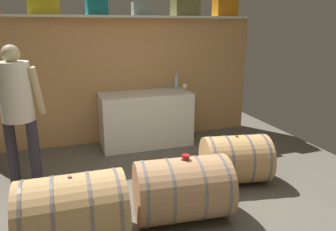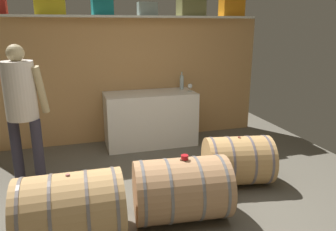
{
  "view_description": "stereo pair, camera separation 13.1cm",
  "coord_description": "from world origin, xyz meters",
  "px_view_note": "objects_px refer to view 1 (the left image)",
  "views": [
    {
      "loc": [
        -0.98,
        -2.75,
        1.92
      ],
      "look_at": [
        0.06,
        0.29,
        1.02
      ],
      "focal_mm": 34.64,
      "sensor_mm": 36.0,
      "label": 1
    },
    {
      "loc": [
        -0.86,
        -2.79,
        1.92
      ],
      "look_at": [
        0.06,
        0.29,
        1.02
      ],
      "focal_mm": 34.64,
      "sensor_mm": 36.0,
      "label": 2
    }
  ],
  "objects_px": {
    "wine_glass": "(185,86)",
    "wine_barrel_flank": "(73,211)",
    "toolcase_olive": "(185,7)",
    "wine_barrel_near": "(182,189)",
    "wine_barrel_far": "(235,159)",
    "work_cabinet": "(146,119)",
    "toolcase_yellow": "(43,3)",
    "winemaker_pouring": "(17,102)",
    "tasting_cup": "(186,157)",
    "toolcase_grey": "(142,9)",
    "toolcase_orange": "(225,7)",
    "wine_bottle_clear": "(176,81)",
    "toolcase_teal": "(96,4)"
  },
  "relations": [
    {
      "from": "work_cabinet",
      "to": "winemaker_pouring",
      "type": "bearing_deg",
      "value": -152.85
    },
    {
      "from": "work_cabinet",
      "to": "wine_barrel_flank",
      "type": "bearing_deg",
      "value": -119.31
    },
    {
      "from": "wine_bottle_clear",
      "to": "winemaker_pouring",
      "type": "bearing_deg",
      "value": -155.78
    },
    {
      "from": "winemaker_pouring",
      "to": "wine_glass",
      "type": "bearing_deg",
      "value": 49.89
    },
    {
      "from": "wine_barrel_near",
      "to": "tasting_cup",
      "type": "bearing_deg",
      "value": 5.72
    },
    {
      "from": "toolcase_grey",
      "to": "wine_glass",
      "type": "xyz_separation_m",
      "value": [
        0.62,
        -0.31,
        -1.21
      ]
    },
    {
      "from": "toolcase_olive",
      "to": "wine_barrel_near",
      "type": "relative_size",
      "value": 0.43
    },
    {
      "from": "wine_glass",
      "to": "work_cabinet",
      "type": "bearing_deg",
      "value": 173.67
    },
    {
      "from": "toolcase_orange",
      "to": "wine_barrel_near",
      "type": "height_order",
      "value": "toolcase_orange"
    },
    {
      "from": "toolcase_teal",
      "to": "toolcase_grey",
      "type": "bearing_deg",
      "value": -4.45
    },
    {
      "from": "wine_barrel_near",
      "to": "winemaker_pouring",
      "type": "distance_m",
      "value": 2.16
    },
    {
      "from": "wine_glass",
      "to": "toolcase_orange",
      "type": "bearing_deg",
      "value": 20.09
    },
    {
      "from": "wine_barrel_near",
      "to": "toolcase_orange",
      "type": "bearing_deg",
      "value": 60.67
    },
    {
      "from": "wine_barrel_flank",
      "to": "wine_bottle_clear",
      "type": "bearing_deg",
      "value": 53.44
    },
    {
      "from": "toolcase_grey",
      "to": "wine_barrel_flank",
      "type": "height_order",
      "value": "toolcase_grey"
    },
    {
      "from": "wine_glass",
      "to": "toolcase_teal",
      "type": "bearing_deg",
      "value": 166.87
    },
    {
      "from": "wine_barrel_flank",
      "to": "winemaker_pouring",
      "type": "bearing_deg",
      "value": 110.72
    },
    {
      "from": "toolcase_teal",
      "to": "tasting_cup",
      "type": "bearing_deg",
      "value": -83.32
    },
    {
      "from": "wine_glass",
      "to": "wine_barrel_flank",
      "type": "distance_m",
      "value": 3.01
    },
    {
      "from": "tasting_cup",
      "to": "winemaker_pouring",
      "type": "bearing_deg",
      "value": 140.87
    },
    {
      "from": "toolcase_orange",
      "to": "tasting_cup",
      "type": "height_order",
      "value": "toolcase_orange"
    },
    {
      "from": "toolcase_orange",
      "to": "work_cabinet",
      "type": "relative_size",
      "value": 0.27
    },
    {
      "from": "toolcase_grey",
      "to": "wine_barrel_far",
      "type": "height_order",
      "value": "toolcase_grey"
    },
    {
      "from": "toolcase_olive",
      "to": "tasting_cup",
      "type": "xyz_separation_m",
      "value": [
        -0.95,
        -2.45,
        -1.53
      ]
    },
    {
      "from": "tasting_cup",
      "to": "winemaker_pouring",
      "type": "relative_size",
      "value": 0.04
    },
    {
      "from": "winemaker_pouring",
      "to": "tasting_cup",
      "type": "bearing_deg",
      "value": -8.24
    },
    {
      "from": "wine_bottle_clear",
      "to": "wine_barrel_flank",
      "type": "relative_size",
      "value": 0.31
    },
    {
      "from": "toolcase_olive",
      "to": "wine_barrel_near",
      "type": "bearing_deg",
      "value": -115.36
    },
    {
      "from": "toolcase_yellow",
      "to": "winemaker_pouring",
      "type": "bearing_deg",
      "value": -109.08
    },
    {
      "from": "wine_barrel_near",
      "to": "wine_barrel_far",
      "type": "relative_size",
      "value": 1.12
    },
    {
      "from": "work_cabinet",
      "to": "winemaker_pouring",
      "type": "relative_size",
      "value": 0.85
    },
    {
      "from": "work_cabinet",
      "to": "wine_barrel_near",
      "type": "distance_m",
      "value": 2.22
    },
    {
      "from": "toolcase_yellow",
      "to": "wine_glass",
      "type": "height_order",
      "value": "toolcase_yellow"
    },
    {
      "from": "toolcase_orange",
      "to": "tasting_cup",
      "type": "distance_m",
      "value": 3.35
    },
    {
      "from": "toolcase_teal",
      "to": "winemaker_pouring",
      "type": "height_order",
      "value": "toolcase_teal"
    },
    {
      "from": "wine_barrel_far",
      "to": "wine_barrel_near",
      "type": "bearing_deg",
      "value": -139.73
    },
    {
      "from": "toolcase_grey",
      "to": "wine_barrel_near",
      "type": "distance_m",
      "value": 3.07
    },
    {
      "from": "wine_barrel_far",
      "to": "toolcase_olive",
      "type": "bearing_deg",
      "value": 98.47
    },
    {
      "from": "toolcase_orange",
      "to": "wine_bottle_clear",
      "type": "bearing_deg",
      "value": -177.03
    },
    {
      "from": "wine_barrel_far",
      "to": "tasting_cup",
      "type": "relative_size",
      "value": 12.26
    },
    {
      "from": "toolcase_yellow",
      "to": "tasting_cup",
      "type": "relative_size",
      "value": 5.91
    },
    {
      "from": "toolcase_yellow",
      "to": "toolcase_olive",
      "type": "height_order",
      "value": "toolcase_yellow"
    },
    {
      "from": "toolcase_olive",
      "to": "work_cabinet",
      "type": "xyz_separation_m",
      "value": [
        -0.77,
        -0.24,
        -1.76
      ]
    },
    {
      "from": "toolcase_grey",
      "to": "wine_barrel_flank",
      "type": "bearing_deg",
      "value": -117.51
    },
    {
      "from": "work_cabinet",
      "to": "toolcase_yellow",
      "type": "bearing_deg",
      "value": 170.53
    },
    {
      "from": "toolcase_yellow",
      "to": "toolcase_orange",
      "type": "distance_m",
      "value": 2.91
    },
    {
      "from": "wine_barrel_flank",
      "to": "winemaker_pouring",
      "type": "height_order",
      "value": "winemaker_pouring"
    },
    {
      "from": "toolcase_teal",
      "to": "wine_barrel_flank",
      "type": "bearing_deg",
      "value": -108.26
    },
    {
      "from": "winemaker_pouring",
      "to": "wine_barrel_flank",
      "type": "bearing_deg",
      "value": -39.38
    },
    {
      "from": "toolcase_olive",
      "to": "wine_glass",
      "type": "xyz_separation_m",
      "value": [
        -0.11,
        -0.31,
        -1.25
      ]
    }
  ]
}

